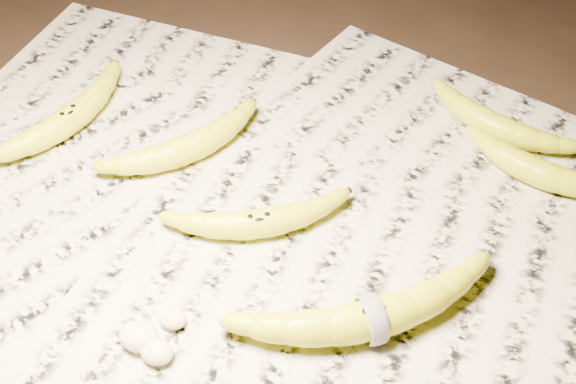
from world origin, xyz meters
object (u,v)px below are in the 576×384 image
at_px(banana_left_a, 68,117).
at_px(banana_center, 259,221).
at_px(banana_upper_b, 536,169).
at_px(banana_taped, 372,317).
at_px(banana_upper_a, 493,122).
at_px(banana_left_b, 188,146).

bearing_deg(banana_left_a, banana_center, -90.09).
distance_m(banana_center, banana_upper_b, 0.32).
relative_size(banana_taped, banana_upper_a, 1.42).
xyz_separation_m(banana_left_b, banana_upper_b, (0.38, 0.12, -0.00)).
relative_size(banana_left_b, banana_upper_b, 1.12).
distance_m(banana_left_b, banana_upper_b, 0.39).
distance_m(banana_left_a, banana_upper_a, 0.51).
distance_m(banana_upper_a, banana_upper_b, 0.09).
distance_m(banana_left_a, banana_center, 0.29).
height_order(banana_center, banana_upper_a, same).
distance_m(banana_left_b, banana_center, 0.14).
height_order(banana_center, banana_taped, banana_taped).
height_order(banana_left_b, banana_upper_a, banana_left_b).
bearing_deg(banana_upper_a, banana_left_b, -133.31).
height_order(banana_left_a, banana_center, banana_left_a).
xyz_separation_m(banana_left_b, banana_upper_a, (0.31, 0.18, -0.00)).
xyz_separation_m(banana_left_b, banana_center, (0.12, -0.07, -0.00)).
bearing_deg(banana_taped, banana_left_b, 112.25).
bearing_deg(banana_taped, banana_upper_a, 43.50).
relative_size(banana_left_a, banana_center, 1.13).
height_order(banana_center, banana_upper_b, same).
bearing_deg(banana_upper_a, banana_taped, -80.21).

